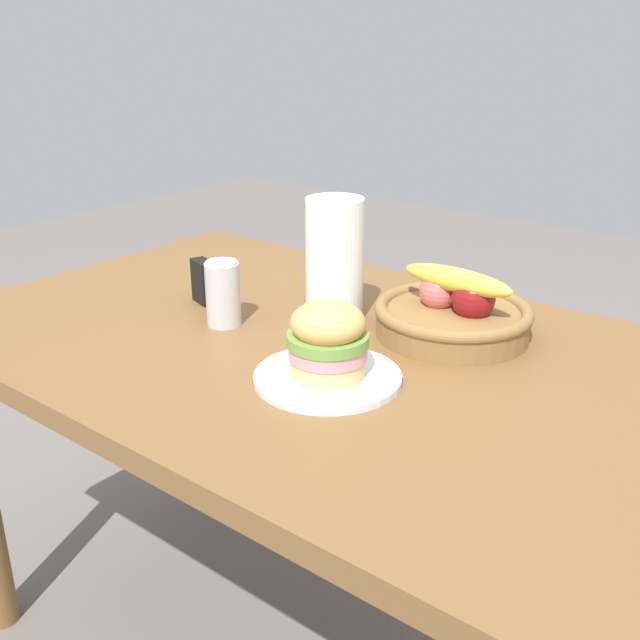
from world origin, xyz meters
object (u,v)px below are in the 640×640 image
object	(u,v)px
sandwich	(328,339)
plate	(328,377)
paper_towel_roll	(334,261)
soda_can	(223,293)
fruit_basket	(454,313)
napkin_holder	(204,282)

from	to	relation	value
sandwich	plate	bearing A→B (deg)	0.00
paper_towel_roll	sandwich	bearing A→B (deg)	-54.71
soda_can	paper_towel_roll	world-z (taller)	paper_towel_roll
paper_towel_roll	fruit_basket	bearing A→B (deg)	18.72
sandwich	paper_towel_roll	size ratio (longest dim) A/B	0.55
fruit_basket	paper_towel_roll	size ratio (longest dim) A/B	1.21
plate	napkin_holder	distance (m)	0.45
napkin_holder	fruit_basket	bearing A→B (deg)	36.84
paper_towel_roll	napkin_holder	bearing A→B (deg)	-162.25
sandwich	paper_towel_roll	distance (m)	0.27
plate	fruit_basket	xyz separation A→B (m)	(0.06, 0.29, 0.04)
soda_can	fruit_basket	world-z (taller)	fruit_basket
plate	paper_towel_roll	world-z (taller)	paper_towel_roll
soda_can	paper_towel_roll	distance (m)	0.22
fruit_basket	napkin_holder	world-z (taller)	fruit_basket
plate	napkin_holder	bearing A→B (deg)	162.72
sandwich	soda_can	xyz separation A→B (m)	(-0.31, 0.07, -0.01)
soda_can	paper_towel_roll	xyz separation A→B (m)	(0.15, 0.15, 0.06)
sandwich	soda_can	distance (m)	0.32
plate	napkin_holder	xyz separation A→B (m)	(-0.43, 0.13, 0.04)
soda_can	paper_towel_roll	size ratio (longest dim) A/B	0.53
sandwich	napkin_holder	distance (m)	0.45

